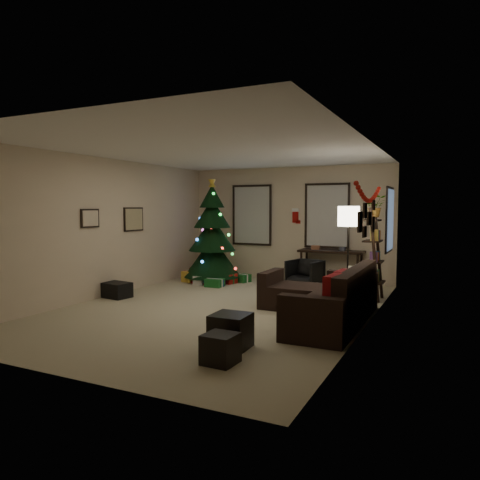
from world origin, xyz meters
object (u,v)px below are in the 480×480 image
christmas_tree (212,238)px  bookshelf (375,255)px  sofa (326,301)px  desk (331,254)px  desk_chair (305,274)px

christmas_tree → bookshelf: christmas_tree is taller
sofa → desk: bearing=102.9°
christmas_tree → sofa: 4.15m
christmas_tree → desk_chair: christmas_tree is taller
desk_chair → sofa: bearing=-53.9°
sofa → bookshelf: bookshelf is taller
bookshelf → christmas_tree: bearing=172.1°
christmas_tree → bookshelf: (3.79, -0.53, -0.18)m
desk → sofa: bearing=-77.1°
desk → bookshelf: size_ratio=0.83×
sofa → desk: sofa is taller
sofa → christmas_tree: bearing=144.9°
sofa → bookshelf: (0.45, 1.82, 0.57)m
bookshelf → desk_chair: bearing=156.4°
christmas_tree → bookshelf: 3.83m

